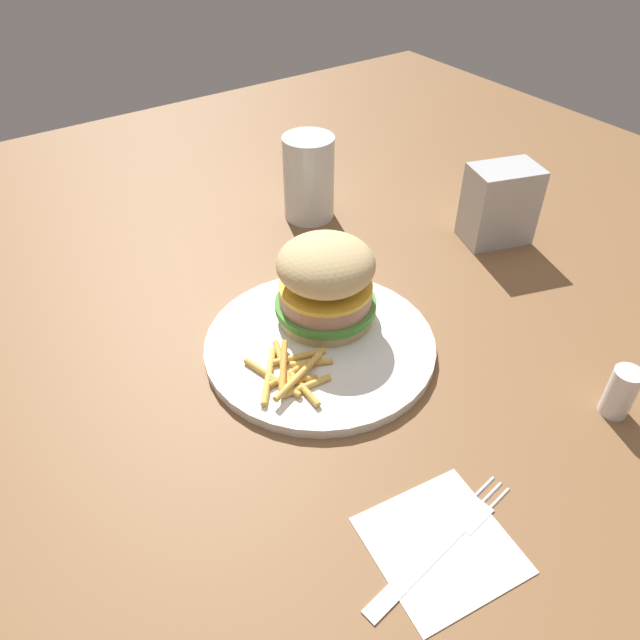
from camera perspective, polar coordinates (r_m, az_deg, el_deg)
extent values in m
plane|color=brown|center=(0.68, 2.26, -2.04)|extent=(1.60, 1.60, 0.00)
cylinder|color=white|center=(0.67, 0.00, -2.37)|extent=(0.26, 0.26, 0.01)
cylinder|color=tan|center=(0.69, 0.34, 0.69)|extent=(0.11, 0.11, 0.01)
cylinder|color=#4C9338|center=(0.68, 0.34, 1.43)|extent=(0.12, 0.12, 0.01)
cylinder|color=tan|center=(0.67, 0.35, 2.35)|extent=(0.11, 0.11, 0.02)
cylinder|color=yellow|center=(0.67, 0.35, 3.15)|extent=(0.11, 0.11, 0.00)
ellipsoid|color=tan|center=(0.65, 0.36, 5.28)|extent=(0.11, 0.11, 0.06)
cylinder|color=gold|center=(0.62, -4.59, -5.49)|extent=(0.03, 0.08, 0.01)
cylinder|color=gold|center=(0.63, -3.52, -4.37)|extent=(0.03, 0.07, 0.01)
cylinder|color=#E5B251|center=(0.61, -1.29, -6.30)|extent=(0.05, 0.01, 0.01)
cylinder|color=#E5B251|center=(0.64, -2.01, -3.50)|extent=(0.06, 0.02, 0.01)
cylinder|color=gold|center=(0.61, -1.52, -6.60)|extent=(0.01, 0.05, 0.01)
cylinder|color=gold|center=(0.61, -2.67, -5.71)|extent=(0.05, 0.03, 0.01)
cylinder|color=gold|center=(0.62, -3.03, -5.19)|extent=(0.05, 0.01, 0.01)
cylinder|color=#E5B251|center=(0.61, -2.04, -5.33)|extent=(0.08, 0.04, 0.01)
cylinder|color=gold|center=(0.62, -3.51, -4.35)|extent=(0.05, 0.06, 0.01)
cylinder|color=#E5B251|center=(0.62, -4.90, -5.28)|extent=(0.06, 0.07, 0.01)
cylinder|color=#E5B251|center=(0.63, -0.86, -4.08)|extent=(0.04, 0.03, 0.01)
cube|color=white|center=(0.53, 11.39, -20.20)|extent=(0.12, 0.12, 0.00)
cube|color=silver|center=(0.51, 9.11, -22.29)|extent=(0.11, 0.03, 0.00)
cube|color=silver|center=(0.55, 14.18, -17.31)|extent=(0.04, 0.03, 0.00)
cylinder|color=silver|center=(0.56, 16.78, -15.76)|extent=(0.03, 0.01, 0.00)
cylinder|color=silver|center=(0.57, 16.09, -15.31)|extent=(0.03, 0.01, 0.00)
cylinder|color=silver|center=(0.57, 15.42, -14.87)|extent=(0.03, 0.01, 0.00)
cylinder|color=silver|center=(0.88, -1.08, 13.37)|extent=(0.07, 0.07, 0.12)
cylinder|color=orange|center=(0.89, -1.07, 12.49)|extent=(0.07, 0.07, 0.09)
cube|color=#B7BABF|center=(0.86, 16.72, 10.49)|extent=(0.10, 0.08, 0.11)
cylinder|color=white|center=(0.65, 26.69, -6.17)|extent=(0.03, 0.03, 0.06)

